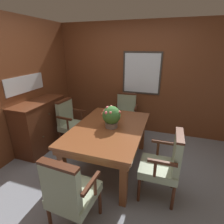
% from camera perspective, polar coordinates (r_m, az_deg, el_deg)
% --- Properties ---
extents(ground_plane, '(14.00, 14.00, 0.00)m').
position_cam_1_polar(ground_plane, '(2.96, -2.77, -20.20)').
color(ground_plane, gray).
extents(wall_back, '(7.20, 0.08, 2.45)m').
position_cam_1_polar(wall_back, '(4.10, 6.58, 10.59)').
color(wall_back, brown).
rests_on(wall_back, ground_plane).
extents(wall_left, '(0.08, 7.20, 2.45)m').
position_cam_1_polar(wall_left, '(3.39, -32.03, 5.42)').
color(wall_left, brown).
rests_on(wall_left, ground_plane).
extents(dining_table, '(1.09, 1.62, 0.73)m').
position_cam_1_polar(dining_table, '(2.84, -0.97, -6.61)').
color(dining_table, brown).
rests_on(dining_table, ground_plane).
extents(chair_head_near, '(0.52, 0.51, 0.97)m').
position_cam_1_polar(chair_head_near, '(2.02, -13.53, -24.00)').
color(chair_head_near, '#472314').
rests_on(chair_head_near, ground_plane).
extents(chair_head_far, '(0.52, 0.51, 0.97)m').
position_cam_1_polar(chair_head_far, '(3.92, 4.38, -0.36)').
color(chair_head_far, '#472314').
rests_on(chair_head_far, ground_plane).
extents(chair_right_near, '(0.49, 0.51, 0.97)m').
position_cam_1_polar(chair_right_near, '(2.43, 16.92, -15.63)').
color(chair_right_near, '#472314').
rests_on(chair_right_near, ground_plane).
extents(chair_left_far, '(0.53, 0.53, 0.97)m').
position_cam_1_polar(chair_left_far, '(3.58, -13.32, -3.03)').
color(chair_left_far, '#472314').
rests_on(chair_left_far, ground_plane).
extents(potted_plant, '(0.30, 0.29, 0.35)m').
position_cam_1_polar(potted_plant, '(2.72, -0.20, -1.42)').
color(potted_plant, gray).
rests_on(potted_plant, dining_table).
extents(sideboard_cabinet, '(0.47, 1.10, 0.97)m').
position_cam_1_polar(sideboard_cabinet, '(3.73, -22.11, -3.83)').
color(sideboard_cabinet, '#512816').
rests_on(sideboard_cabinet, ground_plane).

